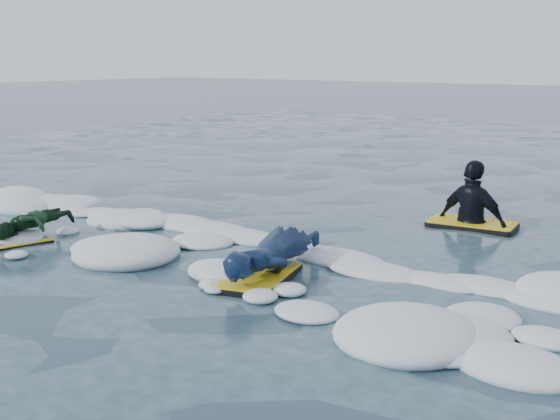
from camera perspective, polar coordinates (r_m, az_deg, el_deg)
The scene contains 5 objects.
ground at distance 7.65m, azimuth -6.49°, elevation -5.83°, with size 120.00×120.00×0.00m, color #1C2E45.
foam_band at distance 8.40m, azimuth -1.65°, elevation -4.11°, with size 12.00×3.10×0.30m, color silver, non-canonical shape.
prone_woman_unit at distance 7.72m, azimuth -0.79°, elevation -3.72°, with size 0.97×1.86×0.46m.
prone_child_unit at distance 9.71m, azimuth -19.38°, elevation -1.29°, with size 0.55×1.12×0.41m.
waiting_rider_unit at distance 10.35m, azimuth 15.34°, elevation -1.08°, with size 1.28×0.81×1.82m.
Camera 1 is at (5.01, -5.27, 2.36)m, focal length 45.00 mm.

